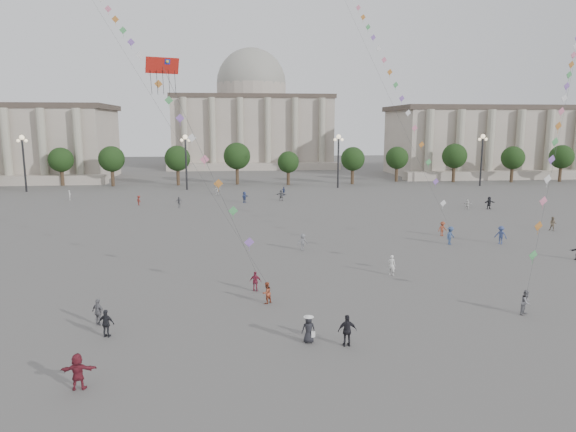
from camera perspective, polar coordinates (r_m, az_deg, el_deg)
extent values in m
plane|color=#514F4C|center=(34.06, 4.26, -11.40)|extent=(360.00, 360.00, 0.00)
cube|color=#A79A8C|center=(149.89, 26.83, 7.29)|extent=(80.00, 22.00, 16.00)
cube|color=#463C33|center=(149.88, 27.09, 10.57)|extent=(81.60, 22.44, 1.20)
cube|color=#A79A8C|center=(161.30, -4.02, 9.17)|extent=(46.00, 30.00, 20.00)
cube|color=#463C33|center=(161.49, -4.07, 12.93)|extent=(46.92, 30.60, 1.20)
cube|color=#A79A8C|center=(144.74, -3.73, 5.50)|extent=(48.30, 4.00, 2.00)
cylinder|color=#A79A8C|center=(161.59, -4.07, 13.60)|extent=(21.00, 21.00, 5.00)
sphere|color=gray|center=(161.77, -4.09, 14.48)|extent=(21.00, 21.00, 21.00)
cylinder|color=#3C291E|center=(115.52, -24.32, 3.86)|extent=(0.70, 0.70, 3.52)
sphere|color=black|center=(115.24, -24.46, 5.68)|extent=(5.12, 5.12, 5.12)
cylinder|color=#3C291E|center=(112.34, -18.49, 4.08)|extent=(0.70, 0.70, 3.52)
sphere|color=black|center=(112.05, -18.60, 5.95)|extent=(5.12, 5.12, 5.12)
cylinder|color=#3C291E|center=(110.38, -12.38, 4.27)|extent=(0.70, 0.70, 3.52)
sphere|color=black|center=(110.08, -12.46, 6.17)|extent=(5.12, 5.12, 5.12)
cylinder|color=#3C291E|center=(109.70, -6.13, 4.41)|extent=(0.70, 0.70, 3.52)
sphere|color=black|center=(109.40, -6.16, 6.33)|extent=(5.12, 5.12, 5.12)
cylinder|color=#3C291E|center=(110.33, 0.14, 4.50)|extent=(0.70, 0.70, 3.52)
sphere|color=black|center=(110.03, 0.14, 6.41)|extent=(5.12, 5.12, 5.12)
cylinder|color=#3C291E|center=(112.25, 6.26, 4.54)|extent=(0.70, 0.70, 3.52)
sphere|color=black|center=(111.96, 6.29, 6.41)|extent=(5.12, 5.12, 5.12)
cylinder|color=#3C291E|center=(115.39, 12.11, 4.52)|extent=(0.70, 0.70, 3.52)
sphere|color=black|center=(115.10, 12.18, 6.34)|extent=(5.12, 5.12, 5.12)
cylinder|color=#3C291E|center=(119.65, 17.60, 4.47)|extent=(0.70, 0.70, 3.52)
sphere|color=black|center=(119.38, 17.69, 6.22)|extent=(5.12, 5.12, 5.12)
cylinder|color=#3C291E|center=(124.93, 22.66, 4.38)|extent=(0.70, 0.70, 3.52)
sphere|color=black|center=(124.67, 22.78, 6.06)|extent=(5.12, 5.12, 5.12)
cylinder|color=#3C291E|center=(131.10, 27.29, 4.27)|extent=(0.70, 0.70, 3.52)
sphere|color=black|center=(130.85, 27.42, 5.87)|extent=(5.12, 5.12, 5.12)
cylinder|color=#262628|center=(108.77, -27.25, 5.02)|extent=(0.36, 0.36, 10.00)
sphere|color=#FFE5B2|center=(108.53, -27.48, 7.75)|extent=(0.90, 0.90, 0.90)
sphere|color=#FFE5B2|center=(108.80, -27.80, 7.41)|extent=(0.60, 0.60, 0.60)
sphere|color=#FFE5B2|center=(108.30, -27.10, 7.46)|extent=(0.60, 0.60, 0.60)
cylinder|color=#262628|center=(101.87, -11.25, 5.67)|extent=(0.36, 0.36, 10.00)
sphere|color=#FFE5B2|center=(101.62, -11.35, 8.60)|extent=(0.90, 0.90, 0.90)
sphere|color=#FFE5B2|center=(101.70, -11.74, 8.25)|extent=(0.60, 0.60, 0.60)
sphere|color=#FFE5B2|center=(101.57, -10.95, 8.27)|extent=(0.60, 0.60, 0.60)
cylinder|color=#262628|center=(103.56, 5.60, 5.89)|extent=(0.36, 0.36, 10.00)
sphere|color=#FFE5B2|center=(103.31, 5.65, 8.76)|extent=(0.90, 0.90, 0.90)
sphere|color=#FFE5B2|center=(103.19, 5.26, 8.44)|extent=(0.60, 0.60, 0.60)
sphere|color=#FFE5B2|center=(103.47, 6.03, 8.43)|extent=(0.60, 0.60, 0.60)
cylinder|color=#262628|center=(113.45, 20.69, 5.65)|extent=(0.36, 0.36, 10.00)
sphere|color=#FFE5B2|center=(113.23, 20.85, 8.27)|extent=(0.90, 0.90, 0.90)
sphere|color=#FFE5B2|center=(112.93, 20.51, 7.99)|extent=(0.60, 0.60, 0.60)
sphere|color=#FFE5B2|center=(113.56, 21.15, 7.95)|extent=(0.60, 0.60, 0.60)
imported|color=navy|center=(92.27, -0.48, 2.79)|extent=(0.92, 0.88, 1.53)
imported|color=silver|center=(94.11, -7.89, 2.88)|extent=(1.63, 1.13, 1.69)
imported|color=slate|center=(51.64, 1.65, -2.91)|extent=(1.15, 0.71, 1.71)
imported|color=silver|center=(81.54, 19.32, 1.23)|extent=(1.38, 1.13, 1.48)
imported|color=brown|center=(60.92, 16.78, -1.37)|extent=(1.19, 0.85, 1.66)
imported|color=black|center=(82.79, 21.45, 1.37)|extent=(1.81, 0.83, 1.88)
imported|color=beige|center=(93.82, -23.08, 2.14)|extent=(0.40, 0.61, 1.66)
imported|color=slate|center=(85.86, -0.75, 2.36)|extent=(1.83, 0.94, 1.89)
imported|color=silver|center=(44.13, 11.44, -5.36)|extent=(0.76, 0.70, 1.73)
imported|color=#354579|center=(58.83, 22.57, -1.97)|extent=(1.40, 1.40, 1.95)
imported|color=slate|center=(80.20, -12.03, 1.52)|extent=(1.04, 0.56, 1.68)
imported|color=maroon|center=(84.14, -16.24, 1.68)|extent=(1.07, 1.13, 1.53)
imported|color=#7B6B55|center=(68.90, 27.35, -0.78)|extent=(1.03, 1.02, 1.68)
imported|color=#3A4A83|center=(83.82, -4.85, 2.12)|extent=(1.42, 1.70, 1.83)
imported|color=maroon|center=(39.27, -3.63, -7.27)|extent=(0.95, 0.55, 1.53)
imported|color=#212227|center=(32.91, -19.53, -11.18)|extent=(1.07, 0.66, 1.69)
imported|color=maroon|center=(27.37, -22.31, -15.69)|extent=(1.67, 0.56, 1.79)
imported|color=slate|center=(34.92, -20.32, -9.97)|extent=(1.07, 0.91, 1.71)
imported|color=black|center=(30.06, 6.61, -12.54)|extent=(1.09, 0.46, 1.86)
imported|color=#9F452B|center=(36.65, -2.39, -8.52)|extent=(0.96, 0.93, 1.55)
imported|color=#344A75|center=(56.83, 17.60, -2.08)|extent=(1.43, 1.29, 1.93)
imported|color=slate|center=(38.02, 24.93, -8.69)|extent=(1.03, 1.00, 1.67)
imported|color=black|center=(30.39, 2.30, -12.46)|extent=(0.82, 0.56, 1.62)
cone|color=white|center=(30.09, 2.31, -11.04)|extent=(0.52, 0.52, 0.14)
cylinder|color=white|center=(30.11, 2.31, -11.14)|extent=(0.60, 0.60, 0.02)
cube|color=white|center=(30.39, 2.82, -13.00)|extent=(0.22, 0.10, 0.35)
cube|color=red|center=(36.74, -13.79, 15.93)|extent=(2.25, 1.22, 1.02)
cube|color=#1B9721|center=(36.77, -14.38, 16.29)|extent=(0.39, 0.30, 0.34)
cube|color=#202FAD|center=(36.68, -13.25, 16.36)|extent=(0.39, 0.30, 0.34)
sphere|color=gold|center=(36.73, -14.39, 16.30)|extent=(0.20, 0.20, 0.20)
sphere|color=gold|center=(36.65, -13.26, 16.36)|extent=(0.20, 0.20, 0.20)
cylinder|color=#3F3F3F|center=(37.04, -8.48, 4.60)|extent=(0.02, 0.02, 16.05)
cylinder|color=#3F3F3F|center=(60.96, -18.15, 17.58)|extent=(0.02, 0.02, 68.58)
cube|color=#895DBB|center=(37.61, -4.34, -2.92)|extent=(0.76, 0.25, 0.76)
cube|color=#4CA45C|center=(39.12, -6.11, 0.58)|extent=(0.76, 0.25, 0.76)
cube|color=#BC722C|center=(40.83, -7.75, 3.59)|extent=(0.76, 0.25, 0.76)
cube|color=pink|center=(42.67, -9.25, 6.22)|extent=(0.76, 0.25, 0.76)
cube|color=silver|center=(44.62, -10.64, 8.54)|extent=(0.76, 0.25, 0.76)
cube|color=#895DBB|center=(46.67, -11.92, 10.59)|extent=(0.76, 0.25, 0.76)
cube|color=#4CA45C|center=(48.78, -13.10, 12.42)|extent=(0.76, 0.25, 0.76)
cube|color=#BC722C|center=(50.96, -14.20, 14.05)|extent=(0.76, 0.25, 0.76)
cube|color=pink|center=(53.19, -15.22, 15.50)|extent=(0.76, 0.25, 0.76)
cube|color=silver|center=(55.46, -16.17, 16.81)|extent=(0.76, 0.25, 0.76)
cube|color=#895DBB|center=(57.77, -17.05, 17.99)|extent=(0.76, 0.25, 0.76)
cube|color=#4CA45C|center=(60.11, -17.87, 19.06)|extent=(0.76, 0.25, 0.76)
cube|color=#BC722C|center=(62.48, -18.64, 20.02)|extent=(0.76, 0.25, 0.76)
cube|color=pink|center=(64.86, -19.36, 20.90)|extent=(0.76, 0.25, 0.76)
cylinder|color=#3F3F3F|center=(77.55, 7.51, 20.43)|extent=(0.02, 0.02, 69.32)
cube|color=silver|center=(57.51, 16.87, 1.38)|extent=(0.76, 0.25, 0.76)
cube|color=#895DBB|center=(58.49, 16.10, 3.70)|extent=(0.76, 0.25, 0.76)
cube|color=#4CA45C|center=(59.59, 15.35, 5.78)|extent=(0.76, 0.25, 0.76)
cube|color=#BC722C|center=(60.78, 14.61, 7.69)|extent=(0.76, 0.25, 0.76)
cube|color=pink|center=(62.04, 13.90, 9.46)|extent=(0.76, 0.25, 0.76)
cube|color=silver|center=(63.37, 13.21, 11.10)|extent=(0.76, 0.25, 0.76)
cube|color=#895DBB|center=(64.76, 12.53, 12.64)|extent=(0.76, 0.25, 0.76)
cube|color=#4CA45C|center=(66.19, 11.88, 14.07)|extent=(0.76, 0.25, 0.76)
cube|color=#BC722C|center=(67.67, 11.25, 15.42)|extent=(0.76, 0.25, 0.76)
cube|color=pink|center=(69.19, 10.63, 16.68)|extent=(0.76, 0.25, 0.76)
cube|color=silver|center=(70.74, 10.03, 17.87)|extent=(0.76, 0.25, 0.76)
cube|color=#895DBB|center=(72.33, 9.46, 18.98)|extent=(0.76, 0.25, 0.76)
cube|color=#4CA45C|center=(73.95, 8.89, 20.04)|extent=(0.76, 0.25, 0.76)
cube|color=#BC722C|center=(75.59, 8.35, 21.03)|extent=(0.76, 0.25, 0.76)
cube|color=pink|center=(77.25, 7.82, 21.96)|extent=(0.76, 0.25, 0.76)
cylinder|color=#3F3F3F|center=(66.79, 29.09, 14.16)|extent=(0.02, 0.02, 69.74)
cube|color=#4CA45C|center=(39.45, 25.59, -3.93)|extent=(0.76, 0.25, 0.76)
cube|color=#BC722C|center=(41.32, 26.08, -1.00)|extent=(0.76, 0.25, 0.76)
cube|color=pink|center=(43.30, 26.51, 1.50)|extent=(0.76, 0.25, 0.76)
cube|color=silver|center=(45.37, 26.89, 3.69)|extent=(0.76, 0.25, 0.76)
cube|color=#895DBB|center=(47.50, 27.24, 5.61)|extent=(0.76, 0.25, 0.76)
cube|color=#4CA45C|center=(49.68, 27.55, 7.32)|extent=(0.76, 0.25, 0.76)
cube|color=#BC722C|center=(51.91, 27.84, 8.85)|extent=(0.76, 0.25, 0.76)
cube|color=pink|center=(54.17, 28.11, 10.22)|extent=(0.76, 0.25, 0.76)
cube|color=silver|center=(56.45, 28.35, 11.46)|extent=(0.76, 0.25, 0.76)
cube|color=#895DBB|center=(58.76, 28.57, 12.57)|extent=(0.76, 0.25, 0.76)
cube|color=#4CA45C|center=(61.10, 28.78, 13.59)|extent=(0.76, 0.25, 0.76)
cube|color=#BC722C|center=(63.44, 28.97, 14.51)|extent=(0.76, 0.25, 0.76)
cube|color=pink|center=(65.81, 29.15, 15.36)|extent=(0.76, 0.25, 0.76)
cube|color=silver|center=(68.18, 29.31, 16.13)|extent=(0.76, 0.25, 0.76)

